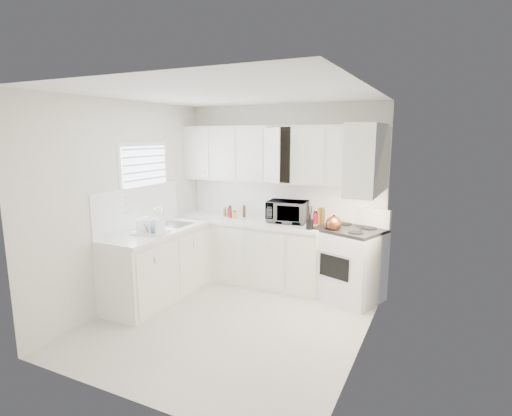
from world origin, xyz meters
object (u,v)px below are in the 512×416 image
Objects in this scene: tea_kettle at (334,223)px; rice_cooker at (275,212)px; stove at (349,254)px; microwave at (287,209)px; utensil_crock at (310,217)px; dish_rack at (150,225)px.

tea_kettle is 1.03× the size of rice_cooker.
stove is 4.99× the size of rice_cooker.
tea_kettle is 0.77m from microwave.
utensil_crock is (-0.49, -0.20, 0.49)m from stove.
rice_cooker is at bearing 141.32° from tea_kettle.
dish_rack is (-2.22, -1.29, 0.44)m from stove.
tea_kettle is 0.97m from rice_cooker.
stove is 1.05m from microwave.
dish_rack reaches higher than tea_kettle.
tea_kettle is at bearing -8.16° from rice_cooker.
rice_cooker is at bearing -166.25° from stove.
rice_cooker is at bearing 160.80° from microwave.
utensil_crock reaches higher than rice_cooker.
tea_kettle is 0.31m from utensil_crock.
rice_cooker is at bearing 35.70° from dish_rack.
dish_rack is at bearing -147.78° from utensil_crock.
stove is 3.88× the size of utensil_crock.
microwave is (-0.73, 0.23, 0.08)m from tea_kettle.
stove reaches higher than dish_rack.
dish_rack is (-1.31, -1.37, -0.07)m from microwave.
microwave is 2.22× the size of rice_cooker.
tea_kettle is at bearing 12.77° from dish_rack.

